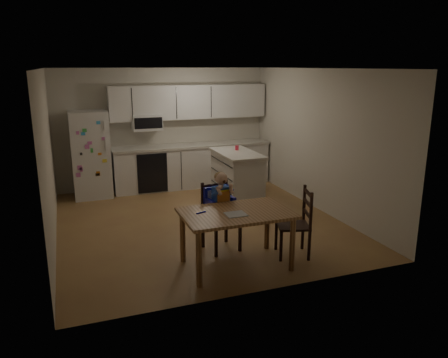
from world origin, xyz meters
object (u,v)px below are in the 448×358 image
chair_side (300,218)px  chair_booster (220,203)px  kitchen_island (237,177)px  red_cup (237,148)px  refrigerator (91,154)px  dining_table (236,219)px

chair_side → chair_booster: bearing=-105.1°
kitchen_island → red_cup: 0.57m
kitchen_island → refrigerator: bearing=152.5°
dining_table → chair_side: (0.94, 0.02, -0.11)m
chair_side → kitchen_island: bearing=-165.4°
chair_side → refrigerator: bearing=-130.9°
dining_table → chair_side: chair_side is taller
refrigerator → red_cup: bearing=-23.2°
refrigerator → red_cup: 2.88m
refrigerator → dining_table: 4.22m
refrigerator → kitchen_island: 2.92m
refrigerator → kitchen_island: size_ratio=1.30×
refrigerator → chair_booster: refrigerator is taller
red_cup → dining_table: 3.03m
refrigerator → chair_booster: bearing=-65.4°
chair_booster → chair_side: (0.95, -0.59, -0.15)m
refrigerator → chair_booster: 3.64m
refrigerator → chair_side: 4.63m
kitchen_island → chair_side: 2.57m
red_cup → dining_table: bearing=-111.9°
chair_booster → chair_side: size_ratio=1.19×
dining_table → chair_side: 0.95m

